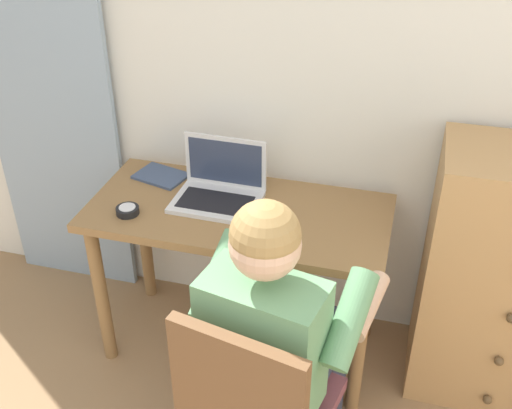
{
  "coord_description": "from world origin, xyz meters",
  "views": [
    {
      "loc": [
        0.18,
        -0.09,
        2.05
      ],
      "look_at": [
        -0.33,
        1.75,
        0.83
      ],
      "focal_mm": 43.35,
      "sensor_mm": 36.0,
      "label": 1
    }
  ],
  "objects_px": {
    "laptop": "(219,188)",
    "desk_clock": "(128,210)",
    "desk": "(239,234)",
    "person_seated": "(280,326)",
    "chair": "(255,407)",
    "computer_mouse": "(278,212)",
    "notebook_pad": "(161,176)",
    "dresser": "(507,280)"
  },
  "relations": [
    {
      "from": "desk_clock",
      "to": "notebook_pad",
      "type": "xyz_separation_m",
      "value": [
        0.01,
        0.3,
        -0.01
      ]
    },
    {
      "from": "chair",
      "to": "computer_mouse",
      "type": "bearing_deg",
      "value": 98.23
    },
    {
      "from": "laptop",
      "to": "computer_mouse",
      "type": "height_order",
      "value": "laptop"
    },
    {
      "from": "desk",
      "to": "notebook_pad",
      "type": "distance_m",
      "value": 0.44
    },
    {
      "from": "laptop",
      "to": "chair",
      "type": "bearing_deg",
      "value": -65.04
    },
    {
      "from": "person_seated",
      "to": "desk_clock",
      "type": "distance_m",
      "value": 0.81
    },
    {
      "from": "chair",
      "to": "notebook_pad",
      "type": "bearing_deg",
      "value": 127.0
    },
    {
      "from": "chair",
      "to": "desk_clock",
      "type": "distance_m",
      "value": 0.92
    },
    {
      "from": "computer_mouse",
      "to": "notebook_pad",
      "type": "bearing_deg",
      "value": 171.72
    },
    {
      "from": "chair",
      "to": "person_seated",
      "type": "distance_m",
      "value": 0.26
    },
    {
      "from": "computer_mouse",
      "to": "notebook_pad",
      "type": "xyz_separation_m",
      "value": [
        -0.55,
        0.16,
        -0.01
      ]
    },
    {
      "from": "desk",
      "to": "person_seated",
      "type": "bearing_deg",
      "value": -60.97
    },
    {
      "from": "computer_mouse",
      "to": "laptop",
      "type": "bearing_deg",
      "value": 175.32
    },
    {
      "from": "dresser",
      "to": "notebook_pad",
      "type": "height_order",
      "value": "dresser"
    },
    {
      "from": "person_seated",
      "to": "laptop",
      "type": "bearing_deg",
      "value": 123.54
    },
    {
      "from": "chair",
      "to": "computer_mouse",
      "type": "height_order",
      "value": "chair"
    },
    {
      "from": "computer_mouse",
      "to": "person_seated",
      "type": "bearing_deg",
      "value": -68.23
    },
    {
      "from": "person_seated",
      "to": "chair",
      "type": "bearing_deg",
      "value": -100.36
    },
    {
      "from": "chair",
      "to": "desk_clock",
      "type": "bearing_deg",
      "value": 139.5
    },
    {
      "from": "laptop",
      "to": "notebook_pad",
      "type": "relative_size",
      "value": 1.64
    },
    {
      "from": "computer_mouse",
      "to": "notebook_pad",
      "type": "distance_m",
      "value": 0.57
    },
    {
      "from": "chair",
      "to": "desk",
      "type": "bearing_deg",
      "value": 110.3
    },
    {
      "from": "dresser",
      "to": "laptop",
      "type": "height_order",
      "value": "dresser"
    },
    {
      "from": "chair",
      "to": "person_seated",
      "type": "height_order",
      "value": "person_seated"
    },
    {
      "from": "desk",
      "to": "person_seated",
      "type": "xyz_separation_m",
      "value": [
        0.3,
        -0.54,
        0.06
      ]
    },
    {
      "from": "desk",
      "to": "chair",
      "type": "distance_m",
      "value": 0.77
    },
    {
      "from": "dresser",
      "to": "chair",
      "type": "height_order",
      "value": "dresser"
    },
    {
      "from": "computer_mouse",
      "to": "desk_clock",
      "type": "bearing_deg",
      "value": -158.36
    },
    {
      "from": "computer_mouse",
      "to": "desk_clock",
      "type": "xyz_separation_m",
      "value": [
        -0.57,
        -0.14,
        -0.0
      ]
    },
    {
      "from": "person_seated",
      "to": "desk_clock",
      "type": "height_order",
      "value": "person_seated"
    },
    {
      "from": "computer_mouse",
      "to": "desk",
      "type": "bearing_deg",
      "value": -172.78
    },
    {
      "from": "computer_mouse",
      "to": "chair",
      "type": "bearing_deg",
      "value": -74.28
    },
    {
      "from": "dresser",
      "to": "desk_clock",
      "type": "xyz_separation_m",
      "value": [
        -1.45,
        -0.23,
        0.21
      ]
    },
    {
      "from": "laptop",
      "to": "desk",
      "type": "bearing_deg",
      "value": -30.06
    },
    {
      "from": "person_seated",
      "to": "laptop",
      "type": "height_order",
      "value": "person_seated"
    },
    {
      "from": "computer_mouse",
      "to": "notebook_pad",
      "type": "height_order",
      "value": "computer_mouse"
    },
    {
      "from": "desk",
      "to": "desk_clock",
      "type": "bearing_deg",
      "value": -160.49
    },
    {
      "from": "dresser",
      "to": "person_seated",
      "type": "relative_size",
      "value": 0.89
    },
    {
      "from": "desk",
      "to": "notebook_pad",
      "type": "relative_size",
      "value": 5.66
    },
    {
      "from": "laptop",
      "to": "desk_clock",
      "type": "distance_m",
      "value": 0.37
    },
    {
      "from": "dresser",
      "to": "laptop",
      "type": "distance_m",
      "value": 1.17
    },
    {
      "from": "desk",
      "to": "laptop",
      "type": "height_order",
      "value": "laptop"
    }
  ]
}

